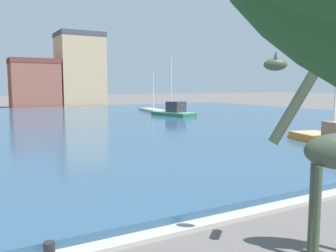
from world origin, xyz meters
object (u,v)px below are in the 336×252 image
at_px(giraffe_statue, 336,155).
at_px(sailboat_green, 172,113).
at_px(sailboat_grey, 153,111).
at_px(sailboat_orange, 334,140).

xyz_separation_m(giraffe_statue, sailboat_green, (13.75, 30.63, -1.65)).
height_order(giraffe_statue, sailboat_grey, sailboat_grey).
relative_size(giraffe_statue, sailboat_orange, 0.49).
distance_m(giraffe_statue, sailboat_green, 33.62).
xyz_separation_m(sailboat_grey, sailboat_green, (-1.14, -6.97, 0.28)).
bearing_deg(sailboat_orange, sailboat_green, 85.00).
bearing_deg(sailboat_orange, giraffe_statue, -144.33).
height_order(sailboat_orange, sailboat_grey, sailboat_orange).
bearing_deg(sailboat_green, sailboat_grey, 80.68).
xyz_separation_m(giraffe_statue, sailboat_grey, (14.89, 37.60, -1.93)).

